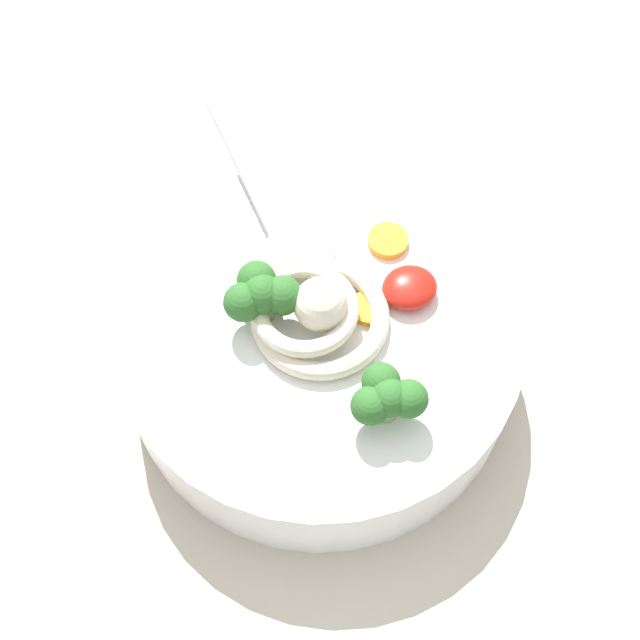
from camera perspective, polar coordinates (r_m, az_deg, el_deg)
table_slab at (r=62.76cm, az=-1.69°, el=-2.00°), size 94.59×94.59×3.63cm
soup_bowl at (r=56.99cm, az=-0.00°, el=-1.60°), size 26.78×26.78×6.72cm
noodle_pile at (r=53.01cm, az=-0.17°, el=0.57°), size 9.85×9.66×3.96cm
soup_spoon at (r=56.46cm, az=-2.42°, el=5.36°), size 6.18×17.32×1.60cm
chili_sauce_dollop at (r=54.72cm, az=6.13°, el=2.22°), size 3.66×3.30×1.65cm
broccoli_floret_beside_noodles at (r=52.38cm, az=-4.03°, el=1.82°), size 4.99×4.29×3.95cm
broccoli_floret_right at (r=49.35cm, az=4.61°, el=-5.22°), size 4.62×3.98×3.65cm
carrot_slice_left at (r=57.28cm, az=4.66°, el=5.41°), size 2.78×2.78×0.57cm
carrot_slice_extra_a at (r=54.30cm, az=3.37°, el=0.80°), size 2.46×2.46×0.61cm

